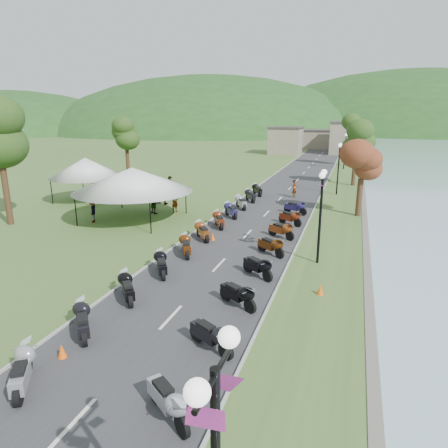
% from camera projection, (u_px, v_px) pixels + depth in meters
% --- Properties ---
extents(road, '(7.00, 120.00, 0.02)m').
position_uv_depth(road, '(290.00, 188.00, 43.46)').
color(road, '#363638').
rests_on(road, ground).
extents(hills_backdrop, '(360.00, 120.00, 76.00)m').
position_uv_depth(hills_backdrop, '(343.00, 130.00, 189.96)').
color(hills_backdrop, '#285621').
rests_on(hills_backdrop, ground).
extents(far_building, '(18.00, 16.00, 5.00)m').
position_uv_depth(far_building, '(315.00, 139.00, 84.59)').
color(far_building, gray).
rests_on(far_building, ground).
extents(moto_row_left, '(2.60, 38.71, 1.10)m').
position_uv_depth(moto_row_left, '(184.00, 246.00, 22.87)').
color(moto_row_left, '#331411').
rests_on(moto_row_left, ground).
extents(moto_row_right, '(2.60, 32.76, 1.10)m').
position_uv_depth(moto_row_right, '(248.00, 279.00, 18.32)').
color(moto_row_right, '#331411').
rests_on(moto_row_right, ground).
extents(vendor_tent_main, '(6.00, 6.00, 4.00)m').
position_uv_depth(vendor_tent_main, '(133.00, 194.00, 30.25)').
color(vendor_tent_main, silver).
rests_on(vendor_tent_main, ground).
extents(vendor_tent_side, '(4.40, 4.40, 4.00)m').
position_uv_depth(vendor_tent_side, '(87.00, 180.00, 36.72)').
color(vendor_tent_side, silver).
rests_on(vendor_tent_side, ground).
extents(tree_park_left, '(3.92, 3.92, 10.89)m').
position_uv_depth(tree_park_left, '(0.00, 149.00, 28.00)').
color(tree_park_left, '#31531B').
rests_on(tree_park_left, ground).
extents(tree_lakeside, '(2.44, 2.44, 6.77)m').
position_uv_depth(tree_lakeside, '(361.00, 174.00, 30.93)').
color(tree_lakeside, '#31531B').
rests_on(tree_lakeside, ground).
extents(pedestrian_a, '(0.68, 0.79, 1.81)m').
position_uv_depth(pedestrian_a, '(175.00, 212.00, 32.94)').
color(pedestrian_a, slate).
rests_on(pedestrian_a, ground).
extents(pedestrian_b, '(0.98, 0.71, 1.82)m').
position_uv_depth(pedestrian_b, '(170.00, 194.00, 40.44)').
color(pedestrian_b, slate).
rests_on(pedestrian_b, ground).
extents(pedestrian_c, '(1.05, 1.25, 1.81)m').
position_uv_depth(pedestrian_c, '(93.00, 222.00, 30.00)').
color(pedestrian_c, slate).
rests_on(pedestrian_c, ground).
extents(traffic_cone_near, '(0.32, 0.32, 0.50)m').
position_uv_depth(traffic_cone_near, '(62.00, 351.00, 13.31)').
color(traffic_cone_near, '#F2590C').
rests_on(traffic_cone_near, ground).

